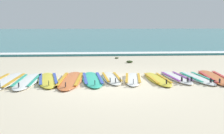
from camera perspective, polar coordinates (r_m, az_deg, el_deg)
The scene contains 16 objects.
ground_plane at distance 7.30m, azimuth -0.20°, elevation -3.53°, with size 80.00×80.00×0.00m, color beige.
sea at distance 43.36m, azimuth -3.32°, elevation 7.04°, with size 80.00×60.00×0.10m, color teal.
wave_foam_strip at distance 13.86m, azimuth -1.98°, elevation 2.71°, with size 80.00×0.87×0.11m, color white.
surfboard_0 at distance 8.01m, azimuth -21.11°, elevation -2.74°, with size 0.73×2.60×0.18m.
surfboard_1 at distance 7.84m, azimuth -17.14°, elevation -2.79°, with size 0.57×2.25×0.18m.
surfboard_2 at distance 7.87m, azimuth -13.10°, elevation -2.57°, with size 0.94×2.28×0.18m.
surfboard_3 at distance 7.73m, azimuth -8.54°, elevation -2.64°, with size 0.75×2.57×0.18m.
surfboard_4 at distance 7.77m, azimuth -4.09°, elevation -2.50°, with size 0.73×2.31×0.18m.
surfboard_5 at distance 7.90m, azimuth -0.11°, elevation -2.28°, with size 0.63×1.96×0.18m.
surfboard_6 at distance 7.80m, azimuth 4.35°, elevation -2.45°, with size 0.72×1.96×0.18m.
surfboard_7 at distance 7.87m, azimuth 9.37°, elevation -2.46°, with size 0.63×2.04×0.18m.
surfboard_8 at distance 8.21m, azimuth 13.11°, elevation -2.09°, with size 0.69×2.02×0.18m.
surfboard_9 at distance 8.28m, azimuth 17.10°, elevation -2.16°, with size 0.69×2.07×0.18m.
surfboard_10 at distance 8.51m, azimuth 20.50°, elevation -2.04°, with size 0.88×2.50×0.18m.
seaweed_clump_near_shoreline at distance 11.17m, azimuth 3.66°, elevation 1.11°, with size 0.27×0.21×0.09m, color #384723.
seaweed_clump_mid_sand at distance 12.48m, azimuth 0.99°, elevation 1.90°, with size 0.18×0.14×0.06m, color #384723.
Camera 1 is at (-0.46, -7.11, 1.60)m, focal length 44.18 mm.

